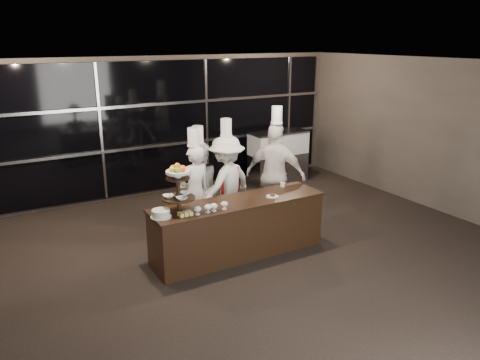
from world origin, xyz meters
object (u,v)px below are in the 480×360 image
chef_c (227,183)px  chef_b (199,186)px  chef_d (276,175)px  buffet_counter (239,228)px  display_case (278,154)px  chef_a (195,191)px  display_stand (178,185)px  layer_cake (161,214)px

chef_c → chef_b: bearing=149.4°
chef_d → buffet_counter: bearing=-147.7°
display_case → chef_b: size_ratio=0.73×
chef_b → chef_c: size_ratio=0.94×
buffet_counter → chef_b: bearing=94.0°
buffet_counter → chef_a: size_ratio=1.46×
chef_b → chef_a: bearing=-126.8°
display_stand → chef_a: size_ratio=0.38×
display_case → chef_a: chef_a is taller
layer_cake → chef_c: size_ratio=0.15×
chef_b → display_case: bearing=30.8°
chef_a → display_stand: bearing=-125.7°
layer_cake → chef_d: size_ratio=0.14×
chef_c → chef_d: bearing=-15.2°
buffet_counter → display_stand: size_ratio=3.81×
display_case → chef_a: size_ratio=0.72×
display_stand → display_case: (3.80, 2.98, -0.65)m
display_stand → chef_d: (2.22, 0.77, -0.37)m
layer_cake → chef_c: (1.63, 1.06, -0.09)m
chef_a → chef_c: chef_c is taller
display_stand → chef_d: 2.38m
display_stand → chef_b: chef_b is taller
layer_cake → chef_a: (0.99, 1.02, -0.12)m
display_case → chef_a: (-3.10, -2.01, 0.17)m
display_stand → display_case: bearing=38.1°
chef_b → chef_c: (0.42, -0.25, 0.06)m
display_stand → chef_b: (0.91, 1.26, -0.52)m
layer_cake → chef_b: (1.21, 1.31, -0.15)m
layer_cake → display_case: size_ratio=0.21×
display_case → chef_a: 3.70m
chef_c → chef_d: 0.92m
layer_cake → chef_a: bearing=45.7°
display_stand → chef_a: bearing=54.3°
display_case → chef_b: 3.36m
chef_a → chef_c: bearing=3.7°
display_case → chef_d: size_ratio=0.63×
chef_a → chef_d: bearing=-7.4°
display_stand → chef_b: size_ratio=0.39×
buffet_counter → chef_b: size_ratio=1.49×
buffet_counter → display_stand: bearing=-180.0°
chef_b → chef_d: 1.40m
chef_a → display_case: bearing=32.9°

